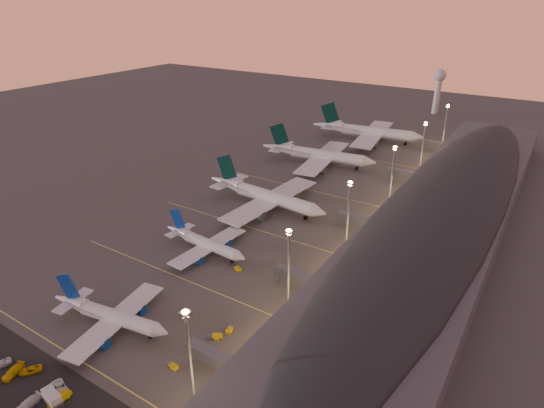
{
  "coord_description": "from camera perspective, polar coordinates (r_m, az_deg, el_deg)",
  "views": [
    {
      "loc": [
        88.99,
        -91.41,
        82.22
      ],
      "look_at": [
        2.0,
        45.0,
        7.0
      ],
      "focal_mm": 30.0,
      "sensor_mm": 36.0,
      "label": 1
    }
  ],
  "objects": [
    {
      "name": "service_van_e",
      "position": [
        121.38,
        -25.06,
        -20.15
      ],
      "size": [
        6.11,
        3.97,
        1.56
      ],
      "primitive_type": "imported",
      "rotation": [
        0.0,
        0.0,
        1.31
      ],
      "color": "silver",
      "rests_on": "ground"
    },
    {
      "name": "light_masts",
      "position": [
        177.35,
        12.86,
        2.9
      ],
      "size": [
        2.2,
        217.2,
        25.9
      ],
      "color": "gray",
      "rests_on": "ground"
    },
    {
      "name": "airliner_wide_mid",
      "position": [
        241.27,
        5.67,
        6.18
      ],
      "size": [
        62.65,
        57.54,
        20.05
      ],
      "rotation": [
        0.0,
        0.0,
        0.13
      ],
      "color": "silver",
      "rests_on": "ground"
    },
    {
      "name": "airliner_wide_far",
      "position": [
        286.29,
        11.8,
        8.89
      ],
      "size": [
        68.3,
        62.78,
        21.86
      ],
      "rotation": [
        0.0,
        0.0,
        0.14
      ],
      "color": "silver",
      "rests_on": "ground"
    },
    {
      "name": "service_van_f",
      "position": [
        118.89,
        -25.1,
        -21.24
      ],
      "size": [
        2.09,
        5.3,
        1.72
      ],
      "primitive_type": "imported",
      "rotation": [
        0.0,
        0.0,
        0.05
      ],
      "color": "#DAB207",
      "rests_on": "ground"
    },
    {
      "name": "service_van_d",
      "position": [
        128.76,
        -28.05,
        -17.92
      ],
      "size": [
        4.96,
        5.49,
        1.42
      ],
      "primitive_type": "imported",
      "rotation": [
        0.0,
        0.0,
        -0.65
      ],
      "color": "#DAB207",
      "rests_on": "ground"
    },
    {
      "name": "lane_markings",
      "position": [
        178.73,
        -1.4,
        -2.46
      ],
      "size": [
        90.0,
        180.36,
        0.0
      ],
      "color": "#D8C659",
      "rests_on": "ground"
    },
    {
      "name": "baggage_tug_b",
      "position": [
        124.85,
        -7.11,
        -16.17
      ],
      "size": [
        4.03,
        3.34,
        1.15
      ],
      "rotation": [
        0.0,
        0.0,
        0.57
      ],
      "color": "#DAB207",
      "rests_on": "ground"
    },
    {
      "name": "baggage_tug_d",
      "position": [
        126.64,
        -5.29,
        -15.4
      ],
      "size": [
        1.88,
        3.57,
        1.01
      ],
      "rotation": [
        0.0,
        0.0,
        -1.41
      ],
      "color": "#DAB207",
      "rests_on": "ground"
    },
    {
      "name": "service_lane",
      "position": [
        126.22,
        -28.04,
        -19.33
      ],
      "size": [
        260.0,
        16.0,
        0.01
      ],
      "color": "black",
      "rests_on": "ground"
    },
    {
      "name": "airliner_narrow_south",
      "position": [
        133.3,
        -19.76,
        -13.0
      ],
      "size": [
        37.85,
        34.17,
        13.53
      ],
      "rotation": [
        0.0,
        0.0,
        0.16
      ],
      "color": "silver",
      "rests_on": "ground"
    },
    {
      "name": "airliner_narrow_north",
      "position": [
        160.26,
        -8.5,
        -4.84
      ],
      "size": [
        36.65,
        32.79,
        13.09
      ],
      "rotation": [
        0.0,
        0.0,
        -0.06
      ],
      "color": "silver",
      "rests_on": "ground"
    },
    {
      "name": "radar_tower",
      "position": [
        365.2,
        20.2,
        13.96
      ],
      "size": [
        9.0,
        9.0,
        32.5
      ],
      "color": "silver",
      "rests_on": "ground"
    },
    {
      "name": "service_van_b",
      "position": [
        130.0,
        -29.75,
        -17.82
      ],
      "size": [
        3.88,
        6.19,
        1.67
      ],
      "primitive_type": "imported",
      "rotation": [
        0.0,
        0.0,
        0.29
      ],
      "color": "#DAB207",
      "rests_on": "ground"
    },
    {
      "name": "service_van_c",
      "position": [
        120.76,
        -28.3,
        -21.19
      ],
      "size": [
        2.54,
        5.87,
        1.68
      ],
      "primitive_type": "imported",
      "rotation": [
        0.0,
        0.0,
        0.03
      ],
      "color": "silver",
      "rests_on": "ground"
    },
    {
      "name": "catering_truck_a",
      "position": [
        118.36,
        -25.79,
        -21.2
      ],
      "size": [
        6.06,
        3.09,
        3.25
      ],
      "rotation": [
        0.0,
        0.0,
        -0.16
      ],
      "color": "silver",
      "rests_on": "ground"
    },
    {
      "name": "ground",
      "position": [
        151.77,
        -9.92,
        -8.29
      ],
      "size": [
        700.0,
        700.0,
        0.0
      ],
      "primitive_type": "plane",
      "color": "#43413E"
    },
    {
      "name": "terminal_building",
      "position": [
        181.62,
        21.05,
        -0.69
      ],
      "size": [
        56.35,
        255.0,
        17.46
      ],
      "color": "#4D4D52",
      "rests_on": "ground"
    },
    {
      "name": "baggage_tug_a",
      "position": [
        118.95,
        -12.39,
        -19.23
      ],
      "size": [
        3.41,
        1.73,
        0.98
      ],
      "rotation": [
        0.0,
        0.0,
        -0.13
      ],
      "color": "#DAB207",
      "rests_on": "ground"
    },
    {
      "name": "service_van_a",
      "position": [
        133.81,
        -31.0,
        -16.87
      ],
      "size": [
        4.03,
        5.76,
        1.46
      ],
      "primitive_type": "imported",
      "rotation": [
        0.0,
        0.0,
        -0.34
      ],
      "color": "silver",
      "rests_on": "ground"
    },
    {
      "name": "baggage_tug_c",
      "position": [
        150.48,
        -4.39,
        -8.05
      ],
      "size": [
        3.73,
        2.69,
        1.04
      ],
      "rotation": [
        0.0,
        0.0,
        -0.43
      ],
      "color": "#DAB207",
      "rests_on": "ground"
    },
    {
      "name": "airliner_wide_near",
      "position": [
        191.0,
        -0.94,
        1.06
      ],
      "size": [
        59.98,
        54.78,
        19.19
      ],
      "rotation": [
        0.0,
        0.0,
        -0.07
      ],
      "color": "silver",
      "rests_on": "ground"
    }
  ]
}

